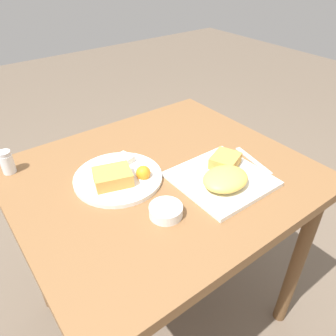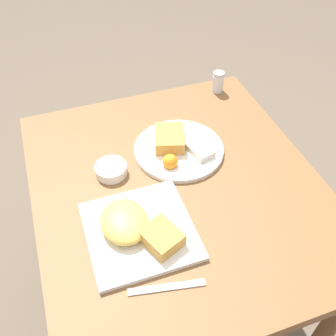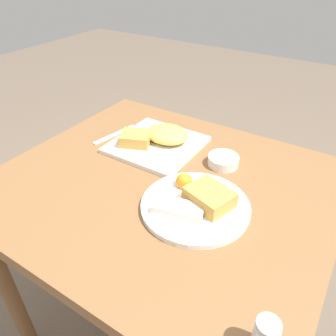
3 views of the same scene
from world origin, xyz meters
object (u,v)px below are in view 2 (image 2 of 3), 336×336
at_px(plate_oval_far, 178,147).
at_px(sauce_ramekin, 111,169).
at_px(salt_shaker, 218,83).
at_px(butter_knife, 167,287).
at_px(plate_square_near, 137,228).

xyz_separation_m(plate_oval_far, sauce_ramekin, (0.02, -0.21, -0.00)).
height_order(sauce_ramekin, salt_shaker, salt_shaker).
relative_size(sauce_ramekin, butter_knife, 0.52).
height_order(plate_oval_far, sauce_ramekin, plate_oval_far).
bearing_deg(butter_knife, sauce_ramekin, 105.75).
height_order(sauce_ramekin, butter_knife, sauce_ramekin).
relative_size(plate_square_near, sauce_ramekin, 2.89).
height_order(plate_square_near, plate_oval_far, plate_square_near).
relative_size(plate_square_near, butter_knife, 1.49).
xyz_separation_m(sauce_ramekin, salt_shaker, (-0.27, 0.45, 0.02)).
xyz_separation_m(plate_oval_far, salt_shaker, (-0.25, 0.24, 0.02)).
distance_m(plate_oval_far, butter_knife, 0.44).
bearing_deg(butter_knife, plate_square_near, 108.34).
distance_m(sauce_ramekin, salt_shaker, 0.53).
bearing_deg(plate_oval_far, plate_square_near, -38.54).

